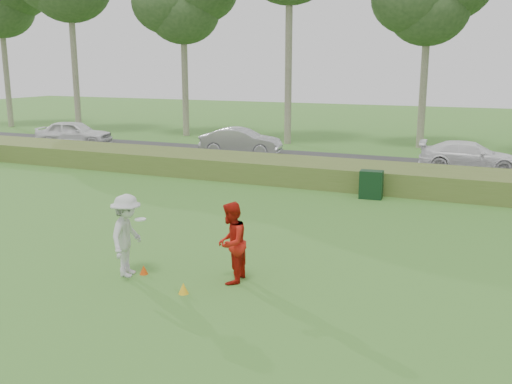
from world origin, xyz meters
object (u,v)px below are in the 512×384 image
at_px(player_white, 127,235).
at_px(utility_cabinet, 371,185).
at_px(player_red, 231,243).
at_px(car_mid, 241,141).
at_px(car_right, 470,156).
at_px(cone_yellow, 183,288).
at_px(car_left, 74,133).
at_px(cone_orange, 144,270).

height_order(player_white, utility_cabinet, player_white).
bearing_deg(player_red, utility_cabinet, 166.79).
bearing_deg(car_mid, player_red, -165.34).
bearing_deg(car_mid, utility_cabinet, -139.35).
relative_size(player_white, car_right, 0.43).
relative_size(player_white, cone_yellow, 7.89).
relative_size(cone_yellow, car_left, 0.06).
bearing_deg(utility_cabinet, player_red, -101.19).
xyz_separation_m(cone_orange, car_mid, (-5.49, 17.50, 0.68)).
height_order(cone_orange, car_left, car_left).
xyz_separation_m(car_left, car_mid, (10.85, 0.88, -0.04)).
xyz_separation_m(player_white, cone_yellow, (1.79, -0.47, -0.87)).
bearing_deg(car_right, car_mid, 85.98).
bearing_deg(cone_orange, player_red, 10.52).
distance_m(cone_yellow, car_mid, 19.47).
bearing_deg(utility_cabinet, car_right, 63.08).
bearing_deg(utility_cabinet, cone_orange, -112.57).
xyz_separation_m(player_red, car_mid, (-7.66, 17.10, -0.16)).
relative_size(car_left, car_right, 0.98).
bearing_deg(player_white, car_right, -33.66).
bearing_deg(car_right, utility_cabinet, 153.35).
bearing_deg(cone_orange, car_right, 69.86).
relative_size(player_white, car_left, 0.44).
distance_m(player_red, car_right, 17.62).
bearing_deg(player_red, car_right, 159.72).
distance_m(cone_orange, car_mid, 18.36).
relative_size(player_white, player_red, 1.04).
distance_m(utility_cabinet, car_mid, 11.51).
distance_m(player_white, car_left, 23.24).
xyz_separation_m(cone_orange, cone_yellow, (1.50, -0.66, 0.01)).
bearing_deg(player_red, player_white, -82.70).
relative_size(player_red, cone_orange, 8.52).
distance_m(player_white, utility_cabinet, 10.95).
distance_m(player_red, car_mid, 18.74).
distance_m(cone_orange, car_right, 18.65).
bearing_deg(cone_yellow, utility_cabinet, 80.30).
height_order(car_left, car_mid, car_left).
xyz_separation_m(utility_cabinet, car_mid, (-8.83, 7.38, 0.26)).
distance_m(player_white, car_mid, 18.44).
distance_m(cone_orange, cone_yellow, 1.64).
distance_m(cone_yellow, car_left, 24.85).
relative_size(cone_orange, car_mid, 0.05).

